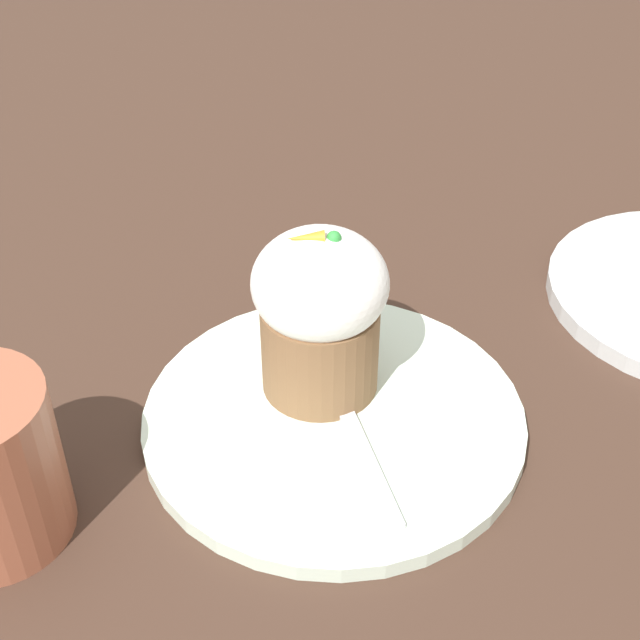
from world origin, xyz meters
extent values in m
plane|color=#3D281E|center=(0.00, 0.00, 0.00)|extent=(4.00, 4.00, 0.00)
cylinder|color=silver|center=(0.00, 0.00, 0.01)|extent=(0.24, 0.24, 0.01)
cylinder|color=brown|center=(0.01, -0.03, 0.04)|extent=(0.07, 0.07, 0.06)
ellipsoid|color=white|center=(0.01, -0.03, 0.09)|extent=(0.08, 0.08, 0.06)
cone|color=orange|center=(0.02, -0.03, 0.12)|extent=(0.02, 0.01, 0.01)
sphere|color=green|center=(0.00, -0.03, 0.12)|extent=(0.01, 0.01, 0.01)
cube|color=silver|center=(-0.02, 0.05, 0.01)|extent=(0.03, 0.10, 0.00)
ellipsoid|color=silver|center=(0.00, -0.01, 0.01)|extent=(0.04, 0.05, 0.01)
camera|label=1|loc=(0.02, 0.40, 0.39)|focal=50.00mm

